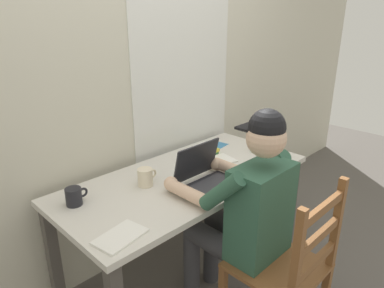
# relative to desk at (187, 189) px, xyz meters

# --- Properties ---
(ground_plane) EXTENTS (8.00, 8.00, 0.00)m
(ground_plane) POSITION_rel_desk_xyz_m (0.00, 0.00, -0.64)
(ground_plane) COLOR #56514C
(back_wall) EXTENTS (6.00, 0.08, 2.60)m
(back_wall) POSITION_rel_desk_xyz_m (0.01, 0.45, 0.65)
(back_wall) COLOR beige
(back_wall) RESTS_ON ground
(desk) EXTENTS (1.59, 0.73, 0.74)m
(desk) POSITION_rel_desk_xyz_m (0.00, 0.00, 0.00)
(desk) COLOR beige
(desk) RESTS_ON ground
(seated_person) EXTENTS (0.50, 0.60, 1.26)m
(seated_person) POSITION_rel_desk_xyz_m (-0.01, -0.44, 0.05)
(seated_person) COLOR #2D5642
(seated_person) RESTS_ON ground
(wooden_chair) EXTENTS (0.42, 0.42, 0.95)m
(wooden_chair) POSITION_rel_desk_xyz_m (-0.01, -0.72, -0.17)
(wooden_chair) COLOR brown
(wooden_chair) RESTS_ON ground
(laptop) EXTENTS (0.33, 0.28, 0.23)m
(laptop) POSITION_rel_desk_xyz_m (0.00, -0.17, 0.14)
(laptop) COLOR #232328
(laptop) RESTS_ON desk
(computer_mouse) EXTENTS (0.06, 0.10, 0.03)m
(computer_mouse) POSITION_rel_desk_xyz_m (0.27, -0.26, 0.11)
(computer_mouse) COLOR #232328
(computer_mouse) RESTS_ON desk
(coffee_mug_white) EXTENTS (0.12, 0.09, 0.10)m
(coffee_mug_white) POSITION_rel_desk_xyz_m (-0.25, 0.08, 0.14)
(coffee_mug_white) COLOR beige
(coffee_mug_white) RESTS_ON desk
(coffee_mug_dark) EXTENTS (0.12, 0.08, 0.09)m
(coffee_mug_dark) POSITION_rel_desk_xyz_m (-0.65, 0.16, 0.14)
(coffee_mug_dark) COLOR black
(coffee_mug_dark) RESTS_ON desk
(coffee_mug_spare) EXTENTS (0.12, 0.08, 0.09)m
(coffee_mug_spare) POSITION_rel_desk_xyz_m (0.62, -0.07, 0.14)
(coffee_mug_spare) COLOR white
(coffee_mug_spare) RESTS_ON desk
(book_stack_main) EXTENTS (0.21, 0.14, 0.07)m
(book_stack_main) POSITION_rel_desk_xyz_m (0.31, 0.15, 0.12)
(book_stack_main) COLOR #38844C
(book_stack_main) RESTS_ON desk
(paper_pile_near_laptop) EXTENTS (0.24, 0.18, 0.01)m
(paper_pile_near_laptop) POSITION_rel_desk_xyz_m (-0.64, -0.24, 0.10)
(paper_pile_near_laptop) COLOR white
(paper_pile_near_laptop) RESTS_ON desk
(paper_pile_back_corner) EXTENTS (0.27, 0.21, 0.01)m
(paper_pile_back_corner) POSITION_rel_desk_xyz_m (0.28, 0.01, 0.10)
(paper_pile_back_corner) COLOR white
(paper_pile_back_corner) RESTS_ON desk
(landscape_photo_print) EXTENTS (0.14, 0.11, 0.00)m
(landscape_photo_print) POSITION_rel_desk_xyz_m (0.53, 0.20, 0.09)
(landscape_photo_print) COLOR teal
(landscape_photo_print) RESTS_ON desk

